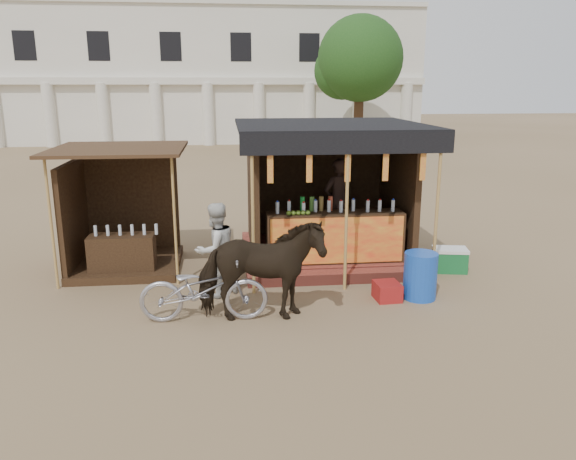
# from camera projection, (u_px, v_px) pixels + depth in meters

# --- Properties ---
(ground) EXTENTS (120.00, 120.00, 0.00)m
(ground) POSITION_uv_depth(u_px,v_px,m) (300.00, 329.00, 8.32)
(ground) COLOR #846B4C
(ground) RESTS_ON ground
(main_stall) EXTENTS (3.60, 3.61, 2.78)m
(main_stall) POSITION_uv_depth(u_px,v_px,m) (328.00, 210.00, 11.40)
(main_stall) COLOR brown
(main_stall) RESTS_ON ground
(secondary_stall) EXTENTS (2.40, 2.40, 2.38)m
(secondary_stall) POSITION_uv_depth(u_px,v_px,m) (117.00, 226.00, 10.88)
(secondary_stall) COLOR #3D2916
(secondary_stall) RESTS_ON ground
(cow) EXTENTS (1.90, 0.88, 1.60)m
(cow) POSITION_uv_depth(u_px,v_px,m) (261.00, 271.00, 8.42)
(cow) COLOR black
(cow) RESTS_ON ground
(motorbike) EXTENTS (1.95, 0.72, 1.02)m
(motorbike) POSITION_uv_depth(u_px,v_px,m) (204.00, 289.00, 8.49)
(motorbike) COLOR #9D9CA4
(motorbike) RESTS_ON ground
(bystander) EXTENTS (1.00, 0.96, 1.62)m
(bystander) POSITION_uv_depth(u_px,v_px,m) (216.00, 250.00, 9.45)
(bystander) COLOR silver
(bystander) RESTS_ON ground
(blue_barrel) EXTENTS (0.60, 0.60, 0.79)m
(blue_barrel) POSITION_uv_depth(u_px,v_px,m) (420.00, 276.00, 9.42)
(blue_barrel) COLOR blue
(blue_barrel) RESTS_ON ground
(red_crate) EXTENTS (0.43, 0.47, 0.30)m
(red_crate) POSITION_uv_depth(u_px,v_px,m) (387.00, 291.00, 9.41)
(red_crate) COLOR maroon
(red_crate) RESTS_ON ground
(cooler) EXTENTS (0.71, 0.55, 0.46)m
(cooler) POSITION_uv_depth(u_px,v_px,m) (450.00, 260.00, 10.83)
(cooler) COLOR #176730
(cooler) RESTS_ON ground
(background_building) EXTENTS (26.00, 7.45, 8.18)m
(background_building) POSITION_uv_depth(u_px,v_px,m) (209.00, 77.00, 35.91)
(background_building) COLOR silver
(background_building) RESTS_ON ground
(tree) EXTENTS (4.50, 4.40, 7.00)m
(tree) POSITION_uv_depth(u_px,v_px,m) (356.00, 62.00, 29.07)
(tree) COLOR #382314
(tree) RESTS_ON ground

